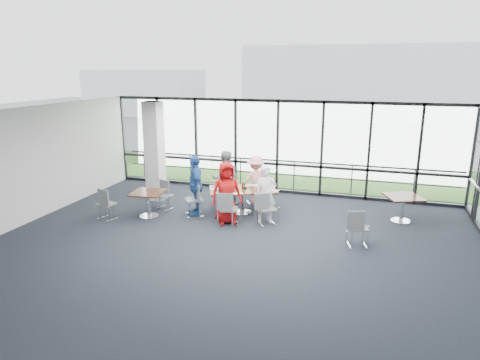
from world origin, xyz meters
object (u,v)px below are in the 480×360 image
(main_table, at_px, (243,193))
(diner_far_right, at_px, (256,180))
(side_table_left, at_px, (148,196))
(diner_near_left, at_px, (226,193))
(chair_main_fl, at_px, (225,189))
(diner_end, at_px, (196,185))
(chair_spare_r, at_px, (358,228))
(structural_column, at_px, (155,152))
(chair_spare_la, at_px, (106,204))
(chair_spare_lb, at_px, (164,196))
(side_table_right, at_px, (403,200))
(chair_main_fr, at_px, (254,190))
(diner_near_right, at_px, (266,194))
(chair_main_end, at_px, (194,200))
(chair_main_nr, at_px, (267,209))
(chair_main_nl, at_px, (229,209))
(diner_far_left, at_px, (225,178))

(main_table, relative_size, diner_far_right, 1.42)
(side_table_left, bearing_deg, diner_near_left, 5.05)
(main_table, distance_m, chair_main_fl, 1.13)
(diner_near_left, height_order, diner_end, diner_end)
(main_table, height_order, chair_spare_r, chair_spare_r)
(structural_column, height_order, chair_spare_la, structural_column)
(diner_far_right, xyz_separation_m, chair_spare_lb, (-2.53, -1.35, -0.35))
(side_table_right, bearing_deg, chair_main_fr, 174.30)
(side_table_right, relative_size, diner_near_right, 0.73)
(chair_main_end, relative_size, chair_spare_la, 1.06)
(chair_main_end, bearing_deg, main_table, 81.97)
(structural_column, height_order, chair_main_nr, structural_column)
(structural_column, height_order, side_table_right, structural_column)
(side_table_right, height_order, chair_spare_la, chair_spare_la)
(diner_end, bearing_deg, chair_main_nl, 35.32)
(diner_end, bearing_deg, side_table_right, 72.43)
(chair_main_nl, height_order, chair_spare_la, chair_main_nl)
(diner_far_right, height_order, diner_end, diner_end)
(diner_far_left, distance_m, chair_main_fr, 1.05)
(main_table, relative_size, side_table_right, 1.85)
(chair_main_fr, distance_m, chair_spare_r, 4.22)
(side_table_right, bearing_deg, diner_far_left, -179.00)
(diner_near_right, bearing_deg, diner_far_left, 124.96)
(structural_column, bearing_deg, chair_main_nl, -27.52)
(diner_near_left, bearing_deg, side_table_right, -14.33)
(chair_main_nl, bearing_deg, side_table_right, 7.30)
(diner_far_left, height_order, chair_main_nr, diner_far_left)
(diner_far_right, height_order, chair_main_fl, diner_far_right)
(side_table_right, height_order, chair_spare_lb, chair_spare_lb)
(diner_end, bearing_deg, chair_main_end, -30.89)
(side_table_left, distance_m, chair_main_fl, 2.54)
(diner_far_right, bearing_deg, chair_spare_la, 8.63)
(main_table, distance_m, diner_far_right, 1.02)
(main_table, relative_size, chair_spare_lb, 2.61)
(diner_end, relative_size, chair_main_nl, 1.88)
(side_table_left, xyz_separation_m, diner_far_left, (1.78, 1.66, 0.24))
(diner_far_right, height_order, chair_spare_la, diner_far_right)
(side_table_right, bearing_deg, side_table_left, -166.00)
(chair_main_fr, distance_m, chair_main_end, 2.17)
(structural_column, distance_m, chair_spare_r, 6.89)
(chair_main_fr, bearing_deg, diner_near_right, 85.84)
(chair_spare_la, bearing_deg, diner_end, 44.76)
(diner_end, relative_size, chair_main_nr, 1.98)
(chair_main_fl, bearing_deg, main_table, 110.31)
(structural_column, bearing_deg, diner_end, -28.50)
(diner_end, bearing_deg, structural_column, -147.15)
(main_table, height_order, chair_main_fr, chair_main_fr)
(side_table_left, relative_size, diner_far_left, 0.56)
(side_table_right, bearing_deg, diner_near_left, -161.78)
(chair_main_fr, distance_m, chair_spare_lb, 2.84)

